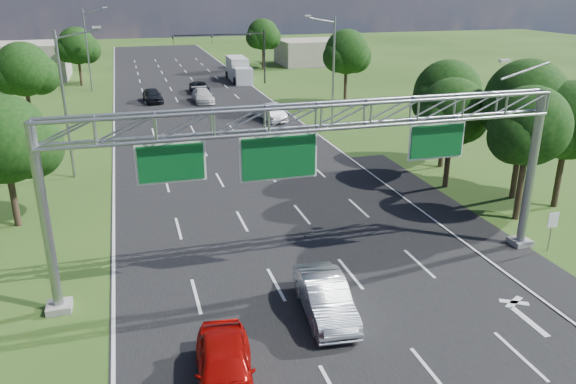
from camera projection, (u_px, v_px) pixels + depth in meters
name	position (u px, v px, depth m)	size (l,w,h in m)	color
ground	(236.00, 164.00, 42.44)	(220.00, 220.00, 0.00)	#244314
road	(236.00, 164.00, 42.44)	(18.00, 180.00, 0.02)	black
road_flare	(476.00, 232.00, 30.71)	(3.00, 30.00, 0.02)	black
sign_gantry	(320.00, 130.00, 23.92)	(23.50, 1.00, 9.56)	gray
regulatory_sign	(552.00, 223.00, 28.04)	(0.60, 0.08, 2.10)	gray
traffic_signal	(238.00, 45.00, 74.11)	(12.21, 0.24, 7.00)	black
streetlight_l_near	(67.00, 98.00, 37.55)	(2.97, 0.22, 10.16)	gray
streetlight_l_far	(89.00, 46.00, 69.06)	(2.97, 0.22, 10.16)	gray
streetlight_r_mid	(332.00, 66.00, 52.46)	(2.97, 0.22, 10.16)	gray
tree_cluster_right	(502.00, 112.00, 34.73)	(9.91, 14.60, 8.68)	#2D2116
tree_verge_la	(5.00, 143.00, 29.98)	(5.76, 4.80, 7.40)	#2D2116
tree_verge_lb	(25.00, 72.00, 49.93)	(5.76, 4.80, 8.06)	#2D2116
tree_verge_lc	(78.00, 47.00, 73.38)	(5.76, 4.80, 7.62)	#2D2116
tree_verge_rd	(347.00, 54.00, 60.93)	(5.76, 4.80, 8.28)	#2D2116
tree_verge_re	(263.00, 36.00, 87.57)	(5.76, 4.80, 7.84)	#2D2116
building_left	(15.00, 62.00, 79.03)	(14.00, 10.00, 5.00)	gray
building_right	(315.00, 52.00, 94.84)	(12.00, 9.00, 4.00)	gray
red_coupe	(225.00, 368.00, 18.55)	(1.94, 4.81, 1.64)	#AB0B07
silver_sedan	(325.00, 297.00, 22.76)	(1.71, 4.90, 1.61)	#AEB4BA
car_queue_a	(203.00, 96.00, 64.30)	(2.09, 5.15, 1.49)	silver
car_queue_b	(199.00, 87.00, 69.95)	(2.17, 4.71, 1.31)	black
car_queue_c	(153.00, 95.00, 64.20)	(1.86, 4.63, 1.58)	black
car_queue_d	(271.00, 112.00, 55.70)	(1.72, 4.92, 1.62)	silver
box_truck	(238.00, 70.00, 78.30)	(2.64, 8.41, 3.16)	beige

